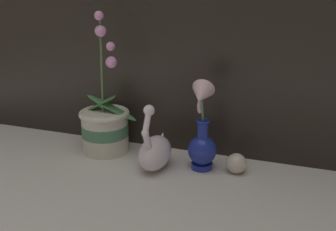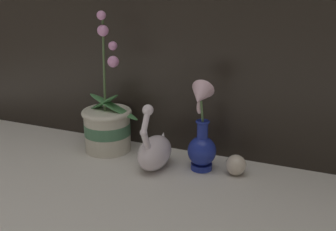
{
  "view_description": "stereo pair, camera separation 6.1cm",
  "coord_description": "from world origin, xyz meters",
  "px_view_note": "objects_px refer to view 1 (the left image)",
  "views": [
    {
      "loc": [
        0.41,
        -0.96,
        0.57
      ],
      "look_at": [
        0.03,
        0.13,
        0.17
      ],
      "focal_mm": 42.0,
      "sensor_mm": 36.0,
      "label": 1
    },
    {
      "loc": [
        0.47,
        -0.94,
        0.57
      ],
      "look_at": [
        0.03,
        0.13,
        0.17
      ],
      "focal_mm": 42.0,
      "sensor_mm": 36.0,
      "label": 2
    }
  ],
  "objects_px": {
    "orchid_potted_plant": "(105,126)",
    "swan_figurine": "(154,150)",
    "glass_sphere": "(236,163)",
    "blue_vase": "(202,137)"
  },
  "relations": [
    {
      "from": "orchid_potted_plant",
      "to": "swan_figurine",
      "type": "bearing_deg",
      "value": -18.53
    },
    {
      "from": "glass_sphere",
      "to": "swan_figurine",
      "type": "bearing_deg",
      "value": -168.3
    },
    {
      "from": "orchid_potted_plant",
      "to": "blue_vase",
      "type": "bearing_deg",
      "value": -4.64
    },
    {
      "from": "swan_figurine",
      "to": "glass_sphere",
      "type": "height_order",
      "value": "swan_figurine"
    },
    {
      "from": "swan_figurine",
      "to": "glass_sphere",
      "type": "distance_m",
      "value": 0.26
    },
    {
      "from": "blue_vase",
      "to": "glass_sphere",
      "type": "xyz_separation_m",
      "value": [
        0.11,
        0.01,
        -0.08
      ]
    },
    {
      "from": "orchid_potted_plant",
      "to": "glass_sphere",
      "type": "distance_m",
      "value": 0.47
    },
    {
      "from": "orchid_potted_plant",
      "to": "glass_sphere",
      "type": "xyz_separation_m",
      "value": [
        0.46,
        -0.02,
        -0.06
      ]
    },
    {
      "from": "orchid_potted_plant",
      "to": "glass_sphere",
      "type": "relative_size",
      "value": 7.51
    },
    {
      "from": "swan_figurine",
      "to": "blue_vase",
      "type": "xyz_separation_m",
      "value": [
        0.15,
        0.04,
        0.05
      ]
    }
  ]
}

